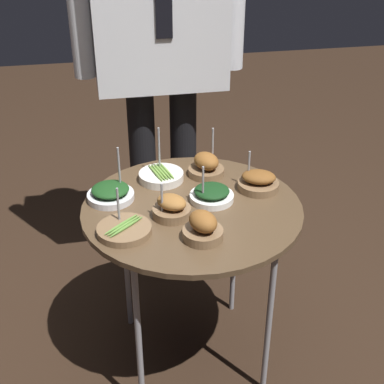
{
  "coord_description": "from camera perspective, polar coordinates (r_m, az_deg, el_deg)",
  "views": [
    {
      "loc": [
        -0.29,
        -1.42,
        1.52
      ],
      "look_at": [
        0.0,
        0.0,
        0.7
      ],
      "focal_mm": 50.0,
      "sensor_mm": 36.0,
      "label": 1
    }
  ],
  "objects": [
    {
      "name": "bowl_roast_back_right",
      "position": [
        1.86,
        1.53,
        2.82
      ],
      "size": [
        0.13,
        0.13,
        0.16
      ],
      "color": "brown",
      "rests_on": "serving_cart"
    },
    {
      "name": "bowl_asparagus_mid_right",
      "position": [
        1.57,
        -7.24,
        -3.99
      ],
      "size": [
        0.16,
        0.16,
        0.13
      ],
      "color": "brown",
      "rests_on": "serving_cart"
    },
    {
      "name": "bowl_spinach_far_rim",
      "position": [
        1.71,
        2.11,
        -0.24
      ],
      "size": [
        0.14,
        0.14,
        0.14
      ],
      "color": "white",
      "rests_on": "serving_cart"
    },
    {
      "name": "bowl_roast_front_center",
      "position": [
        1.78,
        7.09,
        1.1
      ],
      "size": [
        0.14,
        0.14,
        0.13
      ],
      "color": "brown",
      "rests_on": "serving_cart"
    },
    {
      "name": "ground_plane",
      "position": [
        2.1,
        0.0,
        -16.79
      ],
      "size": [
        8.0,
        8.0,
        0.0
      ],
      "primitive_type": "plane",
      "color": "black"
    },
    {
      "name": "serving_cart",
      "position": [
        1.71,
        0.0,
        -2.69
      ],
      "size": [
        0.7,
        0.7,
        0.65
      ],
      "color": "brown",
      "rests_on": "ground_plane"
    },
    {
      "name": "bowl_roast_front_right",
      "position": [
        1.62,
        -2.19,
        -1.69
      ],
      "size": [
        0.12,
        0.12,
        0.12
      ],
      "color": "brown",
      "rests_on": "serving_cart"
    },
    {
      "name": "bowl_asparagus_mid_left",
      "position": [
        1.83,
        -3.31,
        1.75
      ],
      "size": [
        0.15,
        0.15,
        0.18
      ],
      "color": "silver",
      "rests_on": "serving_cart"
    },
    {
      "name": "waiter_figure",
      "position": [
        2.04,
        -3.52,
        17.76
      ],
      "size": [
        0.64,
        0.24,
        1.74
      ],
      "color": "black",
      "rests_on": "ground_plane"
    },
    {
      "name": "bowl_spinach_back_left",
      "position": [
        1.73,
        -8.68,
        -0.09
      ],
      "size": [
        0.15,
        0.15,
        0.17
      ],
      "color": "silver",
      "rests_on": "serving_cart"
    },
    {
      "name": "bowl_roast_center",
      "position": [
        1.52,
        1.18,
        -3.83
      ],
      "size": [
        0.12,
        0.12,
        0.09
      ],
      "color": "brown",
      "rests_on": "serving_cart"
    }
  ]
}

